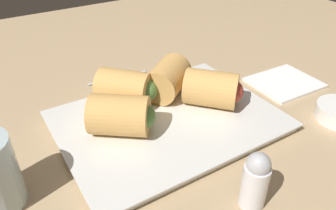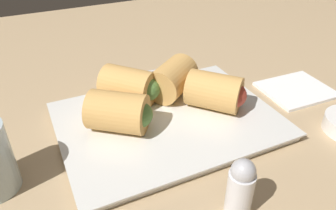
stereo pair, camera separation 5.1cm
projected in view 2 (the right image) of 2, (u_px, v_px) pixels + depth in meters
table_surface at (154, 123)px, 57.32cm from camera, size 180.00×140.00×2.00cm
serving_plate at (168, 121)px, 54.74cm from camera, size 35.32×26.32×1.50cm
roll_front_left at (121, 112)px, 50.08cm from camera, size 10.86×10.38×6.31cm
roll_front_right at (174, 77)px, 59.41cm from camera, size 10.86×10.32×6.31cm
roll_back_left at (217, 92)px, 55.15cm from camera, size 10.61×10.79×6.31cm
roll_back_right at (131, 86)px, 56.79cm from camera, size 10.59×10.80×6.31cm
spoon at (167, 67)px, 71.94cm from camera, size 19.99×3.08×1.15cm
napkin at (296, 90)px, 64.28cm from camera, size 13.25×11.39×0.60cm
salt_shaker at (241, 187)px, 38.22cm from camera, size 3.22×3.22×8.15cm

